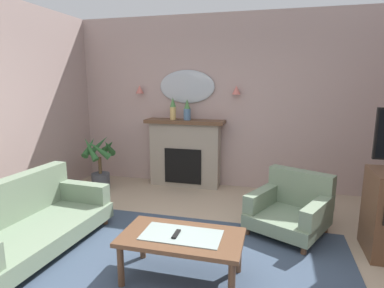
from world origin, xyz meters
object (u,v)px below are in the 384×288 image
mantel_vase_centre (173,109)px  floral_couch (27,221)px  fireplace (185,154)px  coffee_table (182,241)px  wall_mirror (187,87)px  armchair_near_fireplace (291,207)px  wall_sconce_left (140,89)px  wall_sconce_right (236,90)px  tv_remote (176,234)px  mantel_vase_right (187,110)px  potted_plant_corner_palm (100,162)px

mantel_vase_centre → floral_couch: bearing=-109.0°
fireplace → coffee_table: 2.73m
wall_mirror → coffee_table: wall_mirror is taller
floral_couch → armchair_near_fireplace: 3.02m
wall_sconce_left → wall_sconce_right: same height
fireplace → coffee_table: bearing=-74.7°
tv_remote → fireplace: bearing=104.3°
coffee_table → floral_couch: 1.78m
mantel_vase_right → wall_sconce_left: wall_sconce_left is taller
mantel_vase_right → armchair_near_fireplace: (1.68, -1.32, -1.01)m
coffee_table → potted_plant_corner_palm: bearing=134.5°
wall_sconce_left → mantel_vase_right: bearing=-7.6°
mantel_vase_centre → wall_mirror: size_ratio=0.39×
mantel_vase_centre → wall_sconce_right: 1.10m
mantel_vase_centre → mantel_vase_right: (0.25, 0.00, -0.03)m
floral_couch → wall_mirror: bearing=68.4°
wall_sconce_right → tv_remote: 2.99m
mantel_vase_right → wall_sconce_left: bearing=172.4°
coffee_table → wall_sconce_left: bearing=120.0°
mantel_vase_centre → armchair_near_fireplace: size_ratio=0.35×
wall_sconce_left → floral_couch: (-0.20, -2.61, -1.34)m
wall_mirror → wall_sconce_left: (-0.85, -0.05, -0.05)m
fireplace → armchair_near_fireplace: 2.21m
mantel_vase_centre → wall_sconce_right: wall_sconce_right is taller
floral_couch → armchair_near_fireplace: (2.78, 1.17, -0.01)m
potted_plant_corner_palm → coffee_table: bearing=-45.5°
coffee_table → floral_couch: (-1.77, 0.11, -0.06)m
armchair_near_fireplace → coffee_table: bearing=-128.3°
wall_mirror → wall_sconce_left: bearing=-176.6°
fireplace → mantel_vase_right: (0.05, -0.03, 0.75)m
wall_mirror → floral_couch: 3.18m
potted_plant_corner_palm → mantel_vase_right: bearing=19.8°
fireplace → wall_mirror: 1.15m
tv_remote → floral_couch: 1.74m
wall_sconce_right → coffee_table: size_ratio=0.13×
mantel_vase_centre → coffee_table: (0.92, -2.60, -0.96)m
wall_sconce_right → mantel_vase_right: bearing=-171.5°
tv_remote → armchair_near_fireplace: bearing=50.9°
wall_sconce_left → coffee_table: (1.57, -2.72, -1.28)m
armchair_near_fireplace → potted_plant_corner_palm: 3.18m
potted_plant_corner_palm → wall_mirror: bearing=26.6°
mantel_vase_centre → tv_remote: mantel_vase_centre is taller
fireplace → mantel_vase_centre: (-0.20, -0.03, 0.78)m
wall_sconce_left → armchair_near_fireplace: bearing=-29.2°
fireplace → armchair_near_fireplace: fireplace is taller
armchair_near_fireplace → wall_sconce_right: bearing=121.3°
mantel_vase_right → potted_plant_corner_palm: bearing=-160.2°
fireplace → wall_sconce_right: wall_sconce_right is taller
potted_plant_corner_palm → wall_sconce_left: bearing=51.7°
tv_remote → floral_couch: (-1.73, 0.12, -0.13)m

